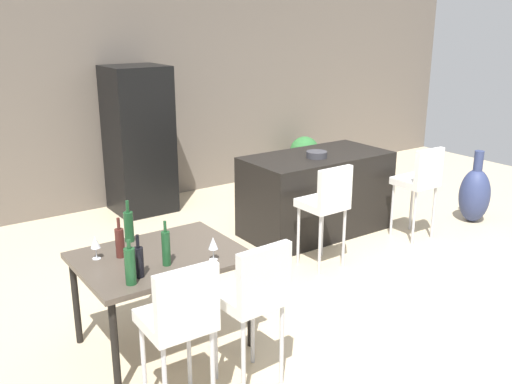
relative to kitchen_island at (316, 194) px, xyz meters
The scene contains 19 objects.
ground_plane 1.00m from the kitchen_island, 111.11° to the right, with size 10.00×10.00×0.00m, color #C6B28E.
back_wall 2.54m from the kitchen_island, 97.91° to the left, with size 10.00×0.12×2.90m, color #665B51.
kitchen_island is the anchor object (origin of this frame).
bar_chair_left 1.01m from the kitchen_island, 124.90° to the right, with size 0.41×0.41×1.05m.
bar_chair_middle 1.16m from the kitchen_island, 45.26° to the right, with size 0.41×0.41×1.05m.
dining_table 2.77m from the kitchen_island, 154.93° to the right, with size 1.18×0.91×0.74m.
dining_chair_near 3.42m from the kitchen_island, 144.33° to the right, with size 0.41×0.41×1.05m.
dining_chair_far 3.00m from the kitchen_island, 138.34° to the right, with size 0.42×0.42×1.05m.
wine_bottle_far 3.15m from the kitchen_island, 152.82° to the right, with size 0.07×0.07×0.30m.
wine_bottle_near 2.91m from the kitchen_island, 151.88° to the right, with size 0.06×0.06×0.33m.
wine_bottle_left 3.26m from the kitchen_island, 152.43° to the right, with size 0.07×0.07×0.31m.
wine_bottle_inner 2.73m from the kitchen_island, 162.90° to the right, with size 0.07×0.07×0.33m.
wine_bottle_right 2.97m from the kitchen_island, 159.28° to the right, with size 0.07×0.07×0.30m.
wine_glass_middle 2.70m from the kitchen_island, 146.61° to the right, with size 0.07×0.07×0.17m.
wine_glass_end 3.10m from the kitchen_island, 161.52° to the right, with size 0.07×0.07×0.17m.
refrigerator 2.34m from the kitchen_island, 125.24° to the left, with size 0.72×0.68×1.84m, color black.
fruit_bowl 0.51m from the kitchen_island, 133.30° to the right, with size 0.23×0.23×0.07m, color #333338.
floor_vase 2.00m from the kitchen_island, 24.81° to the right, with size 0.37×0.37×0.88m.
potted_plant 2.32m from the kitchen_island, 53.78° to the left, with size 0.45×0.45×0.65m.
Camera 1 is at (-3.80, -3.89, 2.41)m, focal length 39.95 mm.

